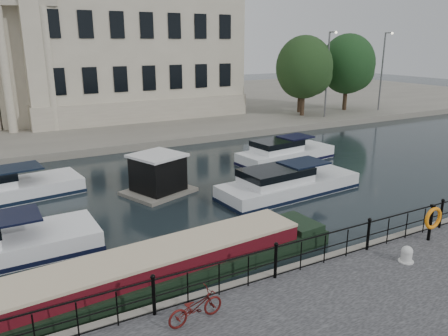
# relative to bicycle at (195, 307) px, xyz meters

# --- Properties ---
(ground_plane) EXTENTS (160.00, 160.00, 0.00)m
(ground_plane) POSITION_rel_bicycle_xyz_m (3.14, 3.05, -0.98)
(ground_plane) COLOR black
(ground_plane) RESTS_ON ground
(far_bank) EXTENTS (120.00, 42.00, 0.55)m
(far_bank) POSITION_rel_bicycle_xyz_m (3.14, 42.05, -0.70)
(far_bank) COLOR #6B665B
(far_bank) RESTS_ON ground_plane
(railing) EXTENTS (24.14, 0.14, 1.22)m
(railing) POSITION_rel_bicycle_xyz_m (3.14, 0.80, 0.22)
(railing) COLOR black
(railing) RESTS_ON near_quay
(civic_building) EXTENTS (53.55, 31.84, 16.85)m
(civic_building) POSITION_rel_bicycle_xyz_m (2.14, 37.76, 6.06)
(civic_building) COLOR #ADA38C
(civic_building) RESTS_ON far_bank
(lamp_posts) EXTENTS (8.24, 1.55, 8.07)m
(lamp_posts) POSITION_rel_bicycle_xyz_m (29.14, 23.75, 3.82)
(lamp_posts) COLOR #59595B
(lamp_posts) RESTS_ON far_bank
(bicycle) EXTENTS (1.67, 0.72, 0.85)m
(bicycle) POSITION_rel_bicycle_xyz_m (0.00, 0.00, 0.00)
(bicycle) COLOR #4A0F0D
(bicycle) RESTS_ON near_quay
(mooring_bollard) EXTENTS (0.51, 0.51, 0.57)m
(mooring_bollard) POSITION_rel_bicycle_xyz_m (7.63, -0.48, -0.16)
(mooring_bollard) COLOR beige
(mooring_bollard) RESTS_ON near_quay
(life_ring_post) EXTENTS (0.87, 0.22, 1.42)m
(life_ring_post) POSITION_rel_bicycle_xyz_m (9.75, 0.19, 0.46)
(life_ring_post) COLOR black
(life_ring_post) RESTS_ON near_quay
(narrowboat) EXTENTS (15.60, 3.21, 1.57)m
(narrowboat) POSITION_rel_bicycle_xyz_m (-0.80, 3.07, -0.61)
(narrowboat) COLOR black
(narrowboat) RESTS_ON ground_plane
(harbour_hut) EXTENTS (4.00, 3.69, 2.20)m
(harbour_hut) POSITION_rel_bicycle_xyz_m (3.30, 11.61, -0.02)
(harbour_hut) COLOR #6B665B
(harbour_hut) RESTS_ON ground_plane
(cabin_cruisers) EXTENTS (26.29, 10.10, 1.99)m
(cabin_cruisers) POSITION_rel_bicycle_xyz_m (2.15, 10.72, -0.61)
(cabin_cruisers) COLOR white
(cabin_cruisers) RESTS_ON ground_plane
(trees) EXTENTS (11.98, 6.93, 8.01)m
(trees) POSITION_rel_bicycle_xyz_m (26.69, 25.94, 4.01)
(trees) COLOR black
(trees) RESTS_ON far_bank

